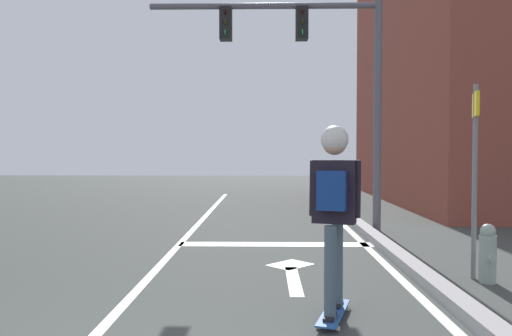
{
  "coord_description": "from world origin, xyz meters",
  "views": [
    {
      "loc": [
        1.53,
        -2.23,
        1.59
      ],
      "look_at": [
        1.39,
        5.22,
        1.34
      ],
      "focal_mm": 34.9,
      "sensor_mm": 36.0,
      "label": 1
    }
  ],
  "objects_px": {
    "street_sign_post": "(475,153)",
    "fire_hydrant": "(488,254)",
    "traffic_signal_mast": "(315,58)",
    "skater": "(334,193)",
    "skateboard": "(334,313)"
  },
  "relations": [
    {
      "from": "street_sign_post",
      "to": "fire_hydrant",
      "type": "height_order",
      "value": "street_sign_post"
    },
    {
      "from": "street_sign_post",
      "to": "traffic_signal_mast",
      "type": "bearing_deg",
      "value": 113.38
    },
    {
      "from": "skater",
      "to": "fire_hydrant",
      "type": "xyz_separation_m",
      "value": [
        2.04,
        1.36,
        -0.85
      ]
    },
    {
      "from": "traffic_signal_mast",
      "to": "street_sign_post",
      "type": "relative_size",
      "value": 2.01
    },
    {
      "from": "skateboard",
      "to": "traffic_signal_mast",
      "type": "xyz_separation_m",
      "value": [
        0.33,
        5.28,
        3.38
      ]
    },
    {
      "from": "skater",
      "to": "traffic_signal_mast",
      "type": "height_order",
      "value": "traffic_signal_mast"
    },
    {
      "from": "skater",
      "to": "street_sign_post",
      "type": "bearing_deg",
      "value": 38.49
    },
    {
      "from": "skateboard",
      "to": "street_sign_post",
      "type": "xyz_separation_m",
      "value": [
        1.95,
        1.54,
        1.51
      ]
    },
    {
      "from": "skater",
      "to": "skateboard",
      "type": "bearing_deg",
      "value": 72.62
    },
    {
      "from": "skateboard",
      "to": "fire_hydrant",
      "type": "bearing_deg",
      "value": 33.47
    },
    {
      "from": "traffic_signal_mast",
      "to": "fire_hydrant",
      "type": "height_order",
      "value": "traffic_signal_mast"
    },
    {
      "from": "skateboard",
      "to": "fire_hydrant",
      "type": "xyz_separation_m",
      "value": [
        2.04,
        1.35,
        0.29
      ]
    },
    {
      "from": "skateboard",
      "to": "traffic_signal_mast",
      "type": "relative_size",
      "value": 0.18
    },
    {
      "from": "skateboard",
      "to": "skater",
      "type": "relative_size",
      "value": 0.5
    },
    {
      "from": "street_sign_post",
      "to": "skater",
      "type": "bearing_deg",
      "value": -141.51
    }
  ]
}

